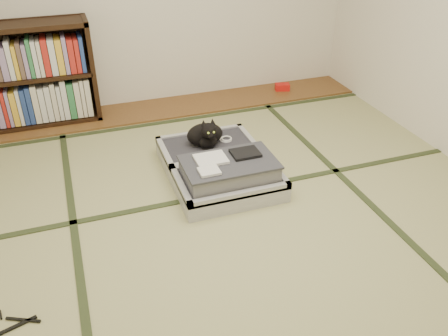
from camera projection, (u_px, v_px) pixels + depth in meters
name	position (u px, v px, depth m)	size (l,w,h in m)	color
floor	(234.00, 228.00, 3.12)	(4.50, 4.50, 0.00)	tan
wood_strip	(165.00, 108.00, 4.73)	(4.00, 0.50, 0.02)	brown
red_item	(282.00, 87.00, 5.10)	(0.15, 0.09, 0.07)	red
tatami_borders	(211.00, 188.00, 3.52)	(4.00, 4.50, 0.01)	#2D381E
bookcase	(10.00, 80.00, 4.18)	(1.46, 0.33, 0.94)	black
suitcase	(220.00, 167.00, 3.58)	(0.75, 1.00, 0.30)	#BBBBC0
cat	(206.00, 135.00, 3.73)	(0.33, 0.34, 0.27)	black
cable_coil	(226.00, 139.00, 3.86)	(0.10, 0.10, 0.03)	white
hanger	(0.00, 329.00, 2.41)	(0.39, 0.23, 0.01)	black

